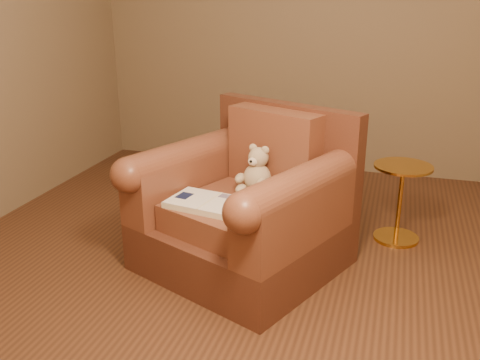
# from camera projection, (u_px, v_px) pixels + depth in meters

# --- Properties ---
(floor) EXTENTS (4.00, 4.00, 0.00)m
(floor) POSITION_uv_depth(u_px,v_px,m) (261.00, 268.00, 3.18)
(floor) COLOR #522F1C
(floor) RESTS_ON ground
(armchair) EXTENTS (1.31, 1.29, 0.92)m
(armchair) POSITION_uv_depth(u_px,v_px,m) (247.00, 208.00, 3.13)
(armchair) COLOR #532A1B
(armchair) RESTS_ON floor
(teddy_bear) EXTENTS (0.20, 0.24, 0.28)m
(teddy_bear) POSITION_uv_depth(u_px,v_px,m) (256.00, 174.00, 3.13)
(teddy_bear) COLOR tan
(teddy_bear) RESTS_ON armchair
(guidebook) EXTENTS (0.49, 0.35, 0.04)m
(guidebook) POSITION_uv_depth(u_px,v_px,m) (210.00, 203.00, 2.93)
(guidebook) COLOR beige
(guidebook) RESTS_ON armchair
(side_table) EXTENTS (0.37, 0.37, 0.52)m
(side_table) POSITION_uv_depth(u_px,v_px,m) (400.00, 200.00, 3.45)
(side_table) COLOR gold
(side_table) RESTS_ON floor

